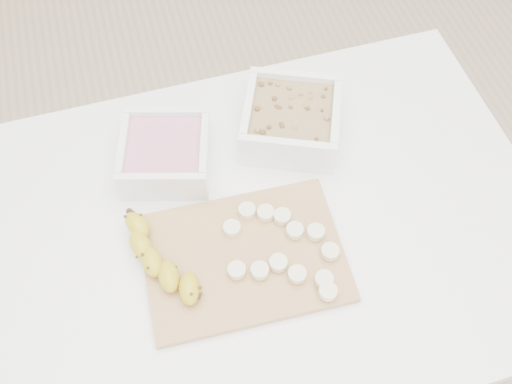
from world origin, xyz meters
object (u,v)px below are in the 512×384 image
object	(u,v)px
bowl_granola	(291,120)
banana	(161,260)
table	(261,248)
bowl_yogurt	(166,153)
cutting_board	(244,258)

from	to	relation	value
bowl_granola	banana	bearing A→B (deg)	-144.36
table	bowl_yogurt	world-z (taller)	bowl_yogurt
table	banana	size ratio (longest dim) A/B	5.25
bowl_granola	banana	xyz separation A→B (m)	(-0.29, -0.21, -0.01)
bowl_granola	cutting_board	size ratio (longest dim) A/B	0.69
cutting_board	table	bearing A→B (deg)	50.51
table	banana	xyz separation A→B (m)	(-0.18, -0.03, 0.13)
table	cutting_board	size ratio (longest dim) A/B	3.08
table	cutting_board	distance (m)	0.13
bowl_granola	banana	distance (m)	0.35
cutting_board	banana	bearing A→B (deg)	170.36
bowl_granola	banana	size ratio (longest dim) A/B	1.18
table	banana	world-z (taller)	banana
bowl_yogurt	cutting_board	bearing A→B (deg)	-69.66
bowl_yogurt	bowl_granola	xyz separation A→B (m)	(0.24, 0.01, 0.00)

